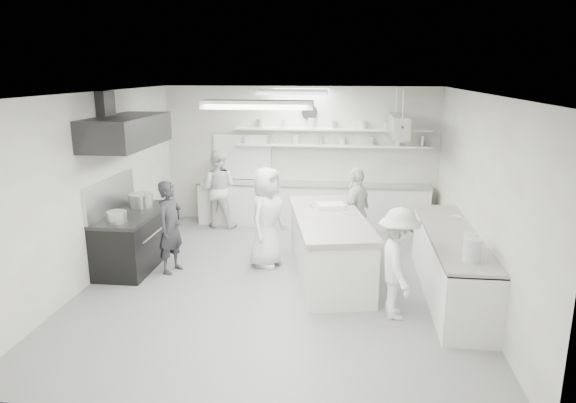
# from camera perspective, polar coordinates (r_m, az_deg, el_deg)

# --- Properties ---
(floor) EXTENTS (6.00, 7.00, 0.02)m
(floor) POSITION_cam_1_polar(r_m,az_deg,el_deg) (8.52, -0.97, -8.77)
(floor) COLOR gray
(floor) RESTS_ON ground
(ceiling) EXTENTS (6.00, 7.00, 0.02)m
(ceiling) POSITION_cam_1_polar(r_m,az_deg,el_deg) (7.85, -1.06, 11.97)
(ceiling) COLOR white
(ceiling) RESTS_ON wall_back
(wall_back) EXTENTS (6.00, 0.04, 3.00)m
(wall_back) POSITION_cam_1_polar(r_m,az_deg,el_deg) (11.47, 1.37, 5.10)
(wall_back) COLOR silver
(wall_back) RESTS_ON floor
(wall_front) EXTENTS (6.00, 0.04, 3.00)m
(wall_front) POSITION_cam_1_polar(r_m,az_deg,el_deg) (4.76, -6.80, -8.34)
(wall_front) COLOR silver
(wall_front) RESTS_ON floor
(wall_left) EXTENTS (0.04, 7.00, 3.00)m
(wall_left) POSITION_cam_1_polar(r_m,az_deg,el_deg) (8.96, -20.40, 1.61)
(wall_left) COLOR silver
(wall_left) RESTS_ON floor
(wall_right) EXTENTS (0.04, 7.00, 3.00)m
(wall_right) POSITION_cam_1_polar(r_m,az_deg,el_deg) (8.21, 20.21, 0.53)
(wall_right) COLOR silver
(wall_right) RESTS_ON floor
(stove) EXTENTS (0.80, 1.80, 0.90)m
(stove) POSITION_cam_1_polar(r_m,az_deg,el_deg) (9.41, -16.58, -4.14)
(stove) COLOR black
(stove) RESTS_ON floor
(exhaust_hood) EXTENTS (0.85, 2.00, 0.50)m
(exhaust_hood) POSITION_cam_1_polar(r_m,az_deg,el_deg) (9.01, -17.43, 7.41)
(exhaust_hood) COLOR #2A2A2A
(exhaust_hood) RESTS_ON wall_left
(back_counter) EXTENTS (5.00, 0.60, 0.92)m
(back_counter) POSITION_cam_1_polar(r_m,az_deg,el_deg) (11.36, 2.70, -0.35)
(back_counter) COLOR white
(back_counter) RESTS_ON floor
(shelf_lower) EXTENTS (4.20, 0.26, 0.04)m
(shelf_lower) POSITION_cam_1_polar(r_m,az_deg,el_deg) (11.26, 4.88, 6.17)
(shelf_lower) COLOR white
(shelf_lower) RESTS_ON wall_back
(shelf_upper) EXTENTS (4.20, 0.26, 0.04)m
(shelf_upper) POSITION_cam_1_polar(r_m,az_deg,el_deg) (11.21, 4.92, 7.94)
(shelf_upper) COLOR white
(shelf_upper) RESTS_ON wall_back
(pass_through_window) EXTENTS (1.30, 0.04, 1.00)m
(pass_through_window) POSITION_cam_1_polar(r_m,az_deg,el_deg) (11.65, -5.04, 4.95)
(pass_through_window) COLOR black
(pass_through_window) RESTS_ON wall_back
(wall_clock) EXTENTS (0.32, 0.05, 0.32)m
(wall_clock) POSITION_cam_1_polar(r_m,az_deg,el_deg) (11.30, 2.40, 9.81)
(wall_clock) COLOR silver
(wall_clock) RESTS_ON wall_back
(right_counter) EXTENTS (0.74, 3.30, 0.94)m
(right_counter) POSITION_cam_1_polar(r_m,az_deg,el_deg) (8.24, 17.53, -6.69)
(right_counter) COLOR white
(right_counter) RESTS_ON floor
(pot_rack) EXTENTS (0.30, 1.60, 0.40)m
(pot_rack) POSITION_cam_1_polar(r_m,az_deg,el_deg) (10.26, 12.09, 8.22)
(pot_rack) COLOR #B8B9BA
(pot_rack) RESTS_ON ceiling
(light_fixture_front) EXTENTS (1.30, 0.25, 0.10)m
(light_fixture_front) POSITION_cam_1_polar(r_m,az_deg,el_deg) (6.08, -3.42, 10.62)
(light_fixture_front) COLOR white
(light_fixture_front) RESTS_ON ceiling
(light_fixture_rear) EXTENTS (1.30, 0.25, 0.10)m
(light_fixture_rear) POSITION_cam_1_polar(r_m,az_deg,el_deg) (9.64, 0.43, 11.98)
(light_fixture_rear) COLOR white
(light_fixture_rear) RESTS_ON ceiling
(prep_island) EXTENTS (1.52, 2.84, 0.99)m
(prep_island) POSITION_cam_1_polar(r_m,az_deg,el_deg) (8.54, 4.52, -5.11)
(prep_island) COLOR white
(prep_island) RESTS_ON floor
(stove_pot) EXTENTS (0.43, 0.43, 0.29)m
(stove_pot) POSITION_cam_1_polar(r_m,az_deg,el_deg) (9.58, -15.95, -0.02)
(stove_pot) COLOR #B8B9BA
(stove_pot) RESTS_ON stove
(cook_stove) EXTENTS (0.53, 0.66, 1.57)m
(cook_stove) POSITION_cam_1_polar(r_m,az_deg,el_deg) (8.85, -12.81, -2.78)
(cook_stove) COLOR #29292E
(cook_stove) RESTS_ON floor
(cook_back) EXTENTS (0.84, 0.66, 1.69)m
(cook_back) POSITION_cam_1_polar(r_m,az_deg,el_deg) (11.25, -7.75, 1.40)
(cook_back) COLOR silver
(cook_back) RESTS_ON floor
(cook_island_left) EXTENTS (0.81, 0.99, 1.75)m
(cook_island_left) POSITION_cam_1_polar(r_m,az_deg,el_deg) (8.90, -2.38, -1.73)
(cook_island_left) COLOR silver
(cook_island_left) RESTS_ON floor
(cook_island_right) EXTENTS (0.76, 1.05, 1.65)m
(cook_island_right) POSITION_cam_1_polar(r_m,az_deg,el_deg) (9.47, 7.54, -1.17)
(cook_island_right) COLOR silver
(cook_island_right) RESTS_ON floor
(cook_right) EXTENTS (0.67, 1.05, 1.55)m
(cook_right) POSITION_cam_1_polar(r_m,az_deg,el_deg) (7.22, 12.06, -6.73)
(cook_right) COLOR silver
(cook_right) RESTS_ON floor
(bowl_island_a) EXTENTS (0.31, 0.31, 0.06)m
(bowl_island_a) POSITION_cam_1_polar(r_m,az_deg,el_deg) (8.96, 3.31, -0.63)
(bowl_island_a) COLOR #B8B9BA
(bowl_island_a) RESTS_ON prep_island
(bowl_island_b) EXTENTS (0.20, 0.20, 0.06)m
(bowl_island_b) POSITION_cam_1_polar(r_m,az_deg,el_deg) (8.57, 5.92, -1.39)
(bowl_island_b) COLOR white
(bowl_island_b) RESTS_ON prep_island
(bowl_right) EXTENTS (0.28, 0.28, 0.05)m
(bowl_right) POSITION_cam_1_polar(r_m,az_deg,el_deg) (8.91, 17.92, -1.78)
(bowl_right) COLOR white
(bowl_right) RESTS_ON right_counter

